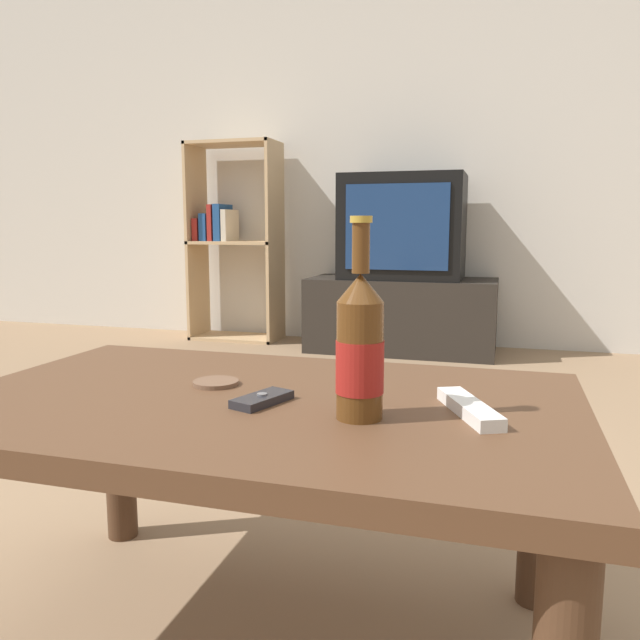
{
  "coord_description": "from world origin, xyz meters",
  "views": [
    {
      "loc": [
        0.39,
        -0.95,
        0.74
      ],
      "look_at": [
        0.04,
        0.23,
        0.56
      ],
      "focal_mm": 35.0,
      "sensor_mm": 36.0,
      "label": 1
    }
  ],
  "objects": [
    {
      "name": "tv_stand",
      "position": [
        -0.19,
        2.71,
        0.22
      ],
      "size": [
        1.1,
        0.48,
        0.44
      ],
      "color": "#28231E",
      "rests_on": "ground_plane"
    },
    {
      "name": "television",
      "position": [
        -0.19,
        2.7,
        0.74
      ],
      "size": [
        0.7,
        0.46,
        0.6
      ],
      "color": "black",
      "rests_on": "tv_stand"
    },
    {
      "name": "beer_bottle",
      "position": [
        0.19,
        -0.07,
        0.56
      ],
      "size": [
        0.07,
        0.07,
        0.3
      ],
      "color": "#563314",
      "rests_on": "coffee_table"
    },
    {
      "name": "cell_phone",
      "position": [
        0.02,
        -0.04,
        0.46
      ],
      "size": [
        0.08,
        0.12,
        0.02
      ],
      "rotation": [
        0.0,
        0.0,
        -0.34
      ],
      "color": "#232328",
      "rests_on": "coffee_table"
    },
    {
      "name": "coaster",
      "position": [
        -0.11,
        0.05,
        0.46
      ],
      "size": [
        0.08,
        0.08,
        0.01
      ],
      "color": "brown",
      "rests_on": "coffee_table"
    },
    {
      "name": "coffee_table",
      "position": [
        0.0,
        0.0,
        0.39
      ],
      "size": [
        1.06,
        0.66,
        0.46
      ],
      "color": "brown",
      "rests_on": "ground_plane"
    },
    {
      "name": "bookshelf",
      "position": [
        -1.33,
        2.81,
        0.66
      ],
      "size": [
        0.58,
        0.3,
        1.27
      ],
      "color": "tan",
      "rests_on": "ground_plane"
    },
    {
      "name": "back_wall",
      "position": [
        0.0,
        3.02,
        1.3
      ],
      "size": [
        8.0,
        0.05,
        2.6
      ],
      "color": "beige",
      "rests_on": "ground_plane"
    },
    {
      "name": "remote_control",
      "position": [
        0.35,
        0.0,
        0.47
      ],
      "size": [
        0.11,
        0.18,
        0.02
      ],
      "rotation": [
        0.0,
        0.0,
        0.43
      ],
      "color": "white",
      "rests_on": "coffee_table"
    }
  ]
}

